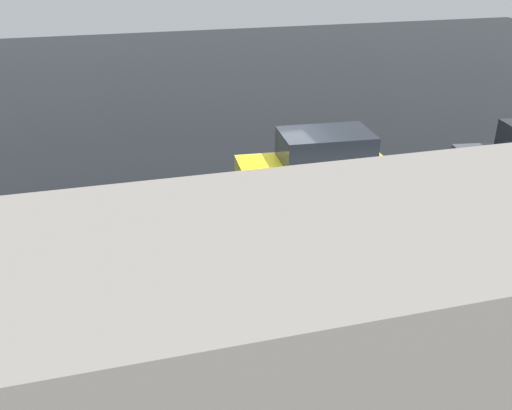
# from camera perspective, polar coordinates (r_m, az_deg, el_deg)

# --- Properties ---
(ground_plane) EXTENTS (60.00, 60.00, 0.00)m
(ground_plane) POSITION_cam_1_polar(r_m,az_deg,el_deg) (15.42, 1.64, -0.05)
(ground_plane) COLOR black
(kerb_strip) EXTENTS (24.00, 3.20, 0.04)m
(kerb_strip) POSITION_cam_1_polar(r_m,az_deg,el_deg) (11.99, 7.51, -8.45)
(kerb_strip) COLOR gray
(kerb_strip) RESTS_ON ground
(moving_hatchback) EXTENTS (4.01, 1.98, 2.06)m
(moving_hatchback) POSITION_cam_1_polar(r_m,az_deg,el_deg) (15.08, 6.03, 3.46)
(moving_hatchback) COLOR yellow
(moving_hatchback) RESTS_ON ground
(fire_hydrant) EXTENTS (0.42, 0.31, 0.80)m
(fire_hydrant) POSITION_cam_1_polar(r_m,az_deg,el_deg) (12.02, -7.68, -6.20)
(fire_hydrant) COLOR gold
(fire_hydrant) RESTS_ON ground
(pedestrian) EXTENTS (0.28, 0.57, 1.62)m
(pedestrian) POSITION_cam_1_polar(r_m,az_deg,el_deg) (11.78, -13.35, -4.28)
(pedestrian) COLOR #B2262D
(pedestrian) RESTS_ON ground
(metal_railing) EXTENTS (9.01, 0.04, 1.05)m
(metal_railing) POSITION_cam_1_polar(r_m,az_deg,el_deg) (10.72, 17.17, -9.49)
(metal_railing) COLOR #B7BABF
(metal_railing) RESTS_ON ground
(sign_post) EXTENTS (0.07, 0.44, 2.40)m
(sign_post) POSITION_cam_1_polar(r_m,az_deg,el_deg) (10.45, -17.17, -4.99)
(sign_post) COLOR #4C4C51
(sign_post) RESTS_ON ground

